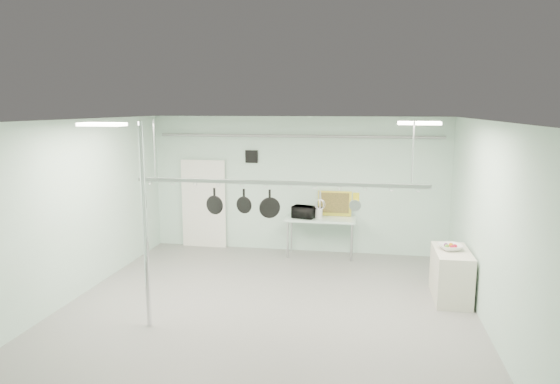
% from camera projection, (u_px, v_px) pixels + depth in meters
% --- Properties ---
extents(floor, '(8.00, 8.00, 0.00)m').
position_uv_depth(floor, '(263.00, 318.00, 8.17)').
color(floor, gray).
rests_on(floor, ground).
extents(ceiling, '(7.00, 8.00, 0.02)m').
position_uv_depth(ceiling, '(261.00, 121.00, 7.64)').
color(ceiling, silver).
rests_on(ceiling, back_wall).
extents(back_wall, '(7.00, 0.02, 3.20)m').
position_uv_depth(back_wall, '(297.00, 185.00, 11.78)').
color(back_wall, silver).
rests_on(back_wall, floor).
extents(right_wall, '(0.02, 8.00, 3.20)m').
position_uv_depth(right_wall, '(495.00, 232.00, 7.30)').
color(right_wall, silver).
rests_on(right_wall, floor).
extents(door, '(1.10, 0.10, 2.20)m').
position_uv_depth(door, '(204.00, 205.00, 12.22)').
color(door, silver).
rests_on(door, floor).
extents(wall_vent, '(0.30, 0.04, 0.30)m').
position_uv_depth(wall_vent, '(252.00, 157.00, 11.84)').
color(wall_vent, black).
rests_on(wall_vent, back_wall).
extents(conduit_pipe, '(6.60, 0.07, 0.07)m').
position_uv_depth(conduit_pipe, '(297.00, 136.00, 11.50)').
color(conduit_pipe, gray).
rests_on(conduit_pipe, back_wall).
extents(chrome_pole, '(0.08, 0.08, 3.20)m').
position_uv_depth(chrome_pole, '(145.00, 227.00, 7.61)').
color(chrome_pole, silver).
rests_on(chrome_pole, floor).
extents(prep_table, '(1.60, 0.70, 0.91)m').
position_uv_depth(prep_table, '(321.00, 221.00, 11.42)').
color(prep_table, silver).
rests_on(prep_table, floor).
extents(side_cabinet, '(0.60, 1.20, 0.90)m').
position_uv_depth(side_cabinet, '(451.00, 275.00, 8.91)').
color(side_cabinet, beige).
rests_on(side_cabinet, floor).
extents(pot_rack, '(4.80, 0.06, 1.00)m').
position_uv_depth(pot_rack, '(278.00, 181.00, 8.05)').
color(pot_rack, '#B7B7BC').
rests_on(pot_rack, ceiling).
extents(light_panel_left, '(0.65, 0.30, 0.05)m').
position_uv_depth(light_panel_left, '(102.00, 124.00, 7.24)').
color(light_panel_left, white).
rests_on(light_panel_left, ceiling).
extents(light_panel_right, '(0.65, 0.30, 0.05)m').
position_uv_depth(light_panel_right, '(419.00, 123.00, 7.81)').
color(light_panel_right, white).
rests_on(light_panel_right, ceiling).
extents(microwave, '(0.56, 0.44, 0.27)m').
position_uv_depth(microwave, '(304.00, 212.00, 11.40)').
color(microwave, black).
rests_on(microwave, prep_table).
extents(coffee_canister, '(0.18, 0.18, 0.22)m').
position_uv_depth(coffee_canister, '(319.00, 213.00, 11.38)').
color(coffee_canister, silver).
rests_on(coffee_canister, prep_table).
extents(painting_large, '(0.78, 0.14, 0.58)m').
position_uv_depth(painting_large, '(335.00, 203.00, 11.60)').
color(painting_large, yellow).
rests_on(painting_large, prep_table).
extents(painting_small, '(0.31, 0.10, 0.25)m').
position_uv_depth(painting_small, '(344.00, 211.00, 11.59)').
color(painting_small, '#381C13').
rests_on(painting_small, prep_table).
extents(fruit_bowl, '(0.51, 0.51, 0.10)m').
position_uv_depth(fruit_bowl, '(450.00, 247.00, 8.86)').
color(fruit_bowl, silver).
rests_on(fruit_bowl, side_cabinet).
extents(skillet_left, '(0.32, 0.14, 0.43)m').
position_uv_depth(skillet_left, '(215.00, 201.00, 8.30)').
color(skillet_left, black).
rests_on(skillet_left, pot_rack).
extents(skillet_mid, '(0.29, 0.13, 0.40)m').
position_uv_depth(skillet_mid, '(244.00, 201.00, 8.21)').
color(skillet_mid, black).
rests_on(skillet_mid, pot_rack).
extents(skillet_right, '(0.34, 0.19, 0.48)m').
position_uv_depth(skillet_right, '(270.00, 204.00, 8.14)').
color(skillet_right, black).
rests_on(skillet_right, pot_rack).
extents(whisk, '(0.21, 0.21, 0.34)m').
position_uv_depth(whisk, '(320.00, 202.00, 7.99)').
color(whisk, silver).
rests_on(whisk, pot_rack).
extents(grater, '(0.10, 0.04, 0.24)m').
position_uv_depth(grater, '(356.00, 199.00, 7.88)').
color(grater, gold).
rests_on(grater, pot_rack).
extents(saucepan, '(0.20, 0.14, 0.32)m').
position_uv_depth(saucepan, '(355.00, 202.00, 7.89)').
color(saucepan, '#A9A9AD').
rests_on(saucepan, pot_rack).
extents(fruit_cluster, '(0.24, 0.24, 0.09)m').
position_uv_depth(fruit_cluster, '(450.00, 245.00, 8.85)').
color(fruit_cluster, '#A40F23').
rests_on(fruit_cluster, fruit_bowl).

